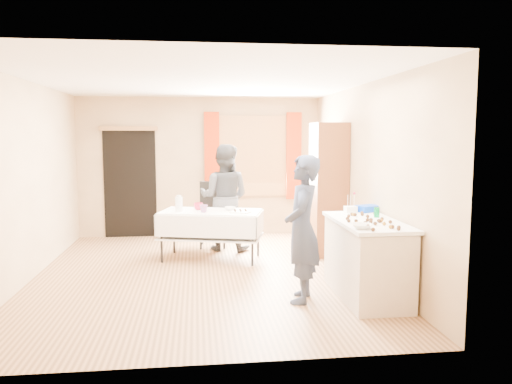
{
  "coord_description": "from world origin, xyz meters",
  "views": [
    {
      "loc": [
        -0.08,
        -6.71,
        1.88
      ],
      "look_at": [
        0.73,
        0.0,
        1.12
      ],
      "focal_mm": 35.0,
      "sensor_mm": 36.0,
      "label": 1
    }
  ],
  "objects": [
    {
      "name": "pitcher",
      "position": [
        -0.34,
        0.81,
        0.86
      ],
      "size": [
        0.11,
        0.11,
        0.22
      ],
      "primitive_type": "cylinder",
      "rotation": [
        0.0,
        0.0,
        -0.04
      ],
      "color": "silver",
      "rests_on": "party_table"
    },
    {
      "name": "wall_front",
      "position": [
        0.0,
        -2.76,
        1.3
      ],
      "size": [
        4.5,
        0.02,
        2.6
      ],
      "primitive_type": "cube",
      "color": "tan",
      "rests_on": "floor"
    },
    {
      "name": "counter",
      "position": [
        1.89,
        -1.2,
        0.45
      ],
      "size": [
        0.7,
        1.47,
        0.91
      ],
      "color": "beige",
      "rests_on": "floor"
    },
    {
      "name": "soda_can",
      "position": [
        2.07,
        -1.01,
        0.97
      ],
      "size": [
        0.07,
        0.07,
        0.12
      ],
      "primitive_type": "cylinder",
      "rotation": [
        0.0,
        0.0,
        0.14
      ],
      "color": "#048438",
      "rests_on": "counter"
    },
    {
      "name": "pastry_tray",
      "position": [
        0.57,
        0.59,
        0.76
      ],
      "size": [
        0.34,
        0.32,
        0.02
      ],
      "primitive_type": "cube",
      "rotation": [
        0.0,
        0.0,
        -0.56
      ],
      "color": "white",
      "rests_on": "party_table"
    },
    {
      "name": "curtain_left",
      "position": [
        0.22,
        2.67,
        1.5
      ],
      "size": [
        0.28,
        0.06,
        1.65
      ],
      "primitive_type": "cube",
      "color": "#A52A08",
      "rests_on": "wall_back"
    },
    {
      "name": "ceiling",
      "position": [
        0.0,
        0.0,
        2.61
      ],
      "size": [
        4.5,
        5.5,
        0.02
      ],
      "primitive_type": "cube",
      "color": "white",
      "rests_on": "floor"
    },
    {
      "name": "window_frame",
      "position": [
        1.0,
        2.72,
        1.5
      ],
      "size": [
        1.32,
        0.06,
        1.52
      ],
      "primitive_type": "cube",
      "color": "olive",
      "rests_on": "wall_back"
    },
    {
      "name": "blue_basket",
      "position": [
        2.12,
        -0.55,
        0.95
      ],
      "size": [
        0.36,
        0.31,
        0.08
      ],
      "primitive_type": "cube",
      "rotation": [
        0.0,
        0.0,
        0.43
      ],
      "color": "blue",
      "rests_on": "counter"
    },
    {
      "name": "small_bowl",
      "position": [
        0.43,
        0.85,
        0.78
      ],
      "size": [
        0.31,
        0.31,
        0.05
      ],
      "primitive_type": "imported",
      "rotation": [
        0.0,
        0.0,
        -0.52
      ],
      "color": "white",
      "rests_on": "party_table"
    },
    {
      "name": "doorway",
      "position": [
        -1.3,
        2.73,
        1.0
      ],
      "size": [
        0.95,
        0.04,
        2.0
      ],
      "primitive_type": "cube",
      "color": "black",
      "rests_on": "floor"
    },
    {
      "name": "girl",
      "position": [
        1.11,
        -1.25,
        0.84
      ],
      "size": [
        0.82,
        0.73,
        1.67
      ],
      "primitive_type": "imported",
      "rotation": [
        0.0,
        0.0,
        -1.85
      ],
      "color": "#242C47",
      "rests_on": "floor"
    },
    {
      "name": "bottle",
      "position": [
        -0.37,
        1.14,
        0.83
      ],
      "size": [
        0.08,
        0.08,
        0.16
      ],
      "primitive_type": "imported",
      "rotation": [
        0.0,
        0.0,
        0.04
      ],
      "color": "white",
      "rests_on": "party_table"
    },
    {
      "name": "cake_balls",
      "position": [
        1.87,
        -1.34,
        0.93
      ],
      "size": [
        0.52,
        1.13,
        0.04
      ],
      "color": "#3F2314",
      "rests_on": "counter"
    },
    {
      "name": "wall_right",
      "position": [
        2.26,
        0.0,
        1.3
      ],
      "size": [
        0.02,
        5.5,
        2.6
      ],
      "primitive_type": "cube",
      "color": "tan",
      "rests_on": "floor"
    },
    {
      "name": "cup_red",
      "position": [
        -0.05,
        0.94,
        0.81
      ],
      "size": [
        0.26,
        0.26,
        0.11
      ],
      "primitive_type": "imported",
      "rotation": [
        0.0,
        0.0,
        -0.52
      ],
      "color": "#B61F3D",
      "rests_on": "party_table"
    },
    {
      "name": "wall_back",
      "position": [
        0.0,
        2.76,
        1.3
      ],
      "size": [
        4.5,
        0.02,
        2.6
      ],
      "primitive_type": "cube",
      "color": "tan",
      "rests_on": "floor"
    },
    {
      "name": "floor",
      "position": [
        0.0,
        0.0,
        -0.01
      ],
      "size": [
        4.5,
        5.5,
        0.02
      ],
      "primitive_type": "cube",
      "color": "#9E7047",
      "rests_on": "ground"
    },
    {
      "name": "chair",
      "position": [
        0.19,
        1.71,
        0.33
      ],
      "size": [
        0.48,
        0.48,
        1.1
      ],
      "rotation": [
        0.0,
        0.0,
        -0.07
      ],
      "color": "black",
      "rests_on": "floor"
    },
    {
      "name": "window_pane",
      "position": [
        1.0,
        2.71,
        1.5
      ],
      "size": [
        1.2,
        0.02,
        1.4
      ],
      "primitive_type": "cube",
      "color": "white",
      "rests_on": "wall_back"
    },
    {
      "name": "mixing_bowl",
      "position": [
        1.65,
        -1.7,
        0.94
      ],
      "size": [
        0.32,
        0.32,
        0.05
      ],
      "primitive_type": "imported",
      "rotation": [
        0.0,
        0.0,
        -0.27
      ],
      "color": "white",
      "rests_on": "counter"
    },
    {
      "name": "door_lintel",
      "position": [
        -1.3,
        2.7,
        2.02
      ],
      "size": [
        1.05,
        0.06,
        0.08
      ],
      "primitive_type": "cube",
      "color": "olive",
      "rests_on": "wall_back"
    },
    {
      "name": "woman",
      "position": [
        0.38,
        1.44,
        0.87
      ],
      "size": [
        1.22,
        1.14,
        1.75
      ],
      "primitive_type": "imported",
      "rotation": [
        0.0,
        0.0,
        2.84
      ],
      "color": "black",
      "rests_on": "floor"
    },
    {
      "name": "wall_left",
      "position": [
        -2.26,
        0.0,
        1.3
      ],
      "size": [
        0.02,
        5.5,
        2.6
      ],
      "primitive_type": "cube",
      "color": "tan",
      "rests_on": "floor"
    },
    {
      "name": "cup_rainbow",
      "position": [
        0.03,
        0.68,
        0.81
      ],
      "size": [
        0.18,
        0.18,
        0.11
      ],
      "primitive_type": "imported",
      "rotation": [
        0.0,
        0.0,
        -0.24
      ],
      "color": "red",
      "rests_on": "party_table"
    },
    {
      "name": "party_table",
      "position": [
        0.14,
        0.82,
        0.45
      ],
      "size": [
        1.68,
        1.15,
        0.75
      ],
      "rotation": [
        0.0,
        0.0,
        -0.26
      ],
      "color": "black",
      "rests_on": "floor"
    },
    {
      "name": "cabinet",
      "position": [
        1.99,
        0.91,
        1.04
      ],
      "size": [
        0.5,
        0.6,
        2.09
      ],
      "primitive_type": "cube",
      "color": "brown",
      "rests_on": "floor"
    },
    {
      "name": "foam_block",
      "position": [
        1.88,
        -0.6,
        0.95
      ],
      "size": [
        0.16,
        0.12,
        0.08
      ],
      "primitive_type": "cube",
      "rotation": [
        0.0,
        0.0,
        0.14
      ],
      "color": "white",
      "rests_on": "counter"
    },
    {
      "name": "curtain_right",
      "position": [
        1.78,
        2.67,
        1.5
      ],
      "size": [
        0.28,
        0.06,
        1.65
      ],
      "primitive_type": "cube",
      "color": "#A52A08",
      "rests_on": "wall_back"
    }
  ]
}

